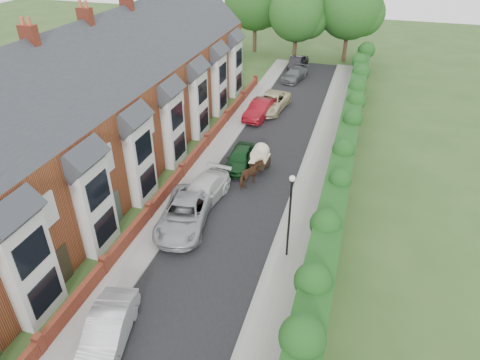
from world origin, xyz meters
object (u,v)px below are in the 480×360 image
object	(u,v)px
car_silver_a	(107,332)
car_beige	(271,102)
lamppost	(290,207)
car_silver_b	(185,214)
horse_cart	(260,156)
car_white	(202,192)
car_grey	(295,74)
car_green	(240,158)
horse	(252,175)
car_red	(260,109)
car_black	(298,61)

from	to	relation	value
car_silver_a	car_beige	xyz separation A→B (m)	(0.68, 27.53, 0.02)
lamppost	car_silver_a	xyz separation A→B (m)	(-6.25, -7.73, -2.54)
car_beige	lamppost	bearing A→B (deg)	-67.48
car_silver_b	horse_cart	world-z (taller)	horse_cart
car_white	car_beige	distance (m)	16.30
lamppost	car_silver_a	size ratio (longest dim) A/B	1.12
car_white	car_grey	world-z (taller)	car_white
car_green	car_grey	size ratio (longest dim) A/B	0.94
car_grey	horse	world-z (taller)	horse
lamppost	car_green	distance (m)	10.41
car_green	car_white	bearing A→B (deg)	-103.94
car_silver_a	car_green	xyz separation A→B (m)	(0.98, 16.33, -0.03)
car_red	horse_cart	size ratio (longest dim) A/B	1.74
car_silver_a	car_silver_b	world-z (taller)	car_silver_b
car_silver_b	car_green	xyz separation A→B (m)	(1.13, 7.60, -0.08)
car_grey	horse	xyz separation A→B (m)	(1.24, -22.64, 0.21)
car_white	car_beige	size ratio (longest dim) A/B	0.94
car_green	horse_cart	world-z (taller)	horse_cart
car_silver_b	car_beige	xyz separation A→B (m)	(0.83, 18.80, -0.03)
horse_cart	car_red	bearing A→B (deg)	104.33
car_black	car_beige	bearing A→B (deg)	-76.18
car_white	car_silver_b	bearing A→B (deg)	-86.63
car_black	horse	distance (m)	27.78
car_black	car_silver_a	bearing A→B (deg)	-77.00
car_white	car_grey	size ratio (longest dim) A/B	1.16
car_beige	car_silver_b	bearing A→B (deg)	-85.72
car_grey	car_black	distance (m)	5.11
car_green	horse	bearing A→B (deg)	-59.14
car_green	horse_cart	distance (m)	1.56
car_red	car_grey	bearing A→B (deg)	92.37
car_beige	car_black	size ratio (longest dim) A/B	1.48
car_red	car_grey	distance (m)	11.26
horse_cart	car_black	bearing A→B (deg)	93.97
car_white	car_green	distance (m)	5.18
lamppost	car_white	world-z (taller)	lamppost
lamppost	car_grey	size ratio (longest dim) A/B	1.14
lamppost	horse	bearing A→B (deg)	120.57
car_red	car_grey	world-z (taller)	car_red
car_grey	horse	size ratio (longest dim) A/B	2.22
car_silver_a	horse	distance (m)	14.31
car_silver_a	car_black	world-z (taller)	car_silver_a
car_silver_a	car_green	world-z (taller)	car_silver_a
car_green	horse_cart	bearing A→B (deg)	-4.70
horse_cart	car_silver_a	bearing A→B (deg)	-98.71
car_red	car_grey	size ratio (longest dim) A/B	1.06
car_silver_a	car_red	xyz separation A→B (m)	(0.13, 25.53, 0.03)
car_white	horse	size ratio (longest dim) A/B	2.57
car_green	car_red	world-z (taller)	car_red
car_grey	car_beige	bearing A→B (deg)	-79.76
car_white	car_red	distance (m)	14.29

